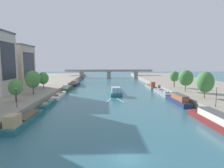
{
  "coord_description": "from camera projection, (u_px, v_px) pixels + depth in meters",
  "views": [
    {
      "loc": [
        -2.66,
        -21.09,
        11.74
      ],
      "look_at": [
        0.0,
        51.23,
        2.99
      ],
      "focal_mm": 29.43,
      "sensor_mm": 36.0,
      "label": 1
    }
  ],
  "objects": [
    {
      "name": "ground_plane",
      "position": [
        127.0,
        158.0,
        22.43
      ],
      "size": [
        400.0,
        400.0,
        0.0
      ],
      "primitive_type": "plane",
      "color": "#336675"
    },
    {
      "name": "quay_left",
      "position": [
        20.0,
        88.0,
        75.5
      ],
      "size": [
        36.0,
        170.0,
        1.87
      ],
      "primitive_type": "cube",
      "color": "gray",
      "rests_on": "ground"
    },
    {
      "name": "quay_right",
      "position": [
        201.0,
        87.0,
        78.27
      ],
      "size": [
        36.0,
        170.0,
        1.87
      ],
      "primitive_type": "cube",
      "color": "gray",
      "rests_on": "ground"
    },
    {
      "name": "barge_midriver",
      "position": [
        115.0,
        90.0,
        69.98
      ],
      "size": [
        4.52,
        21.41,
        3.04
      ],
      "color": "#23666B",
      "rests_on": "ground"
    },
    {
      "name": "wake_behind_barge",
      "position": [
        114.0,
        100.0,
        56.43
      ],
      "size": [
        5.6,
        5.96,
        0.03
      ],
      "color": "#A5D1DB",
      "rests_on": "ground"
    },
    {
      "name": "moored_boat_left_downstream",
      "position": [
        24.0,
        120.0,
        34.52
      ],
      "size": [
        2.82,
        14.15,
        2.99
      ],
      "color": "#23666B",
      "rests_on": "ground"
    },
    {
      "name": "moored_boat_left_gap_after",
      "position": [
        48.0,
        104.0,
        49.08
      ],
      "size": [
        1.8,
        9.98,
        2.13
      ],
      "color": "#23666B",
      "rests_on": "ground"
    },
    {
      "name": "moored_boat_left_midway",
      "position": [
        59.0,
        95.0,
        61.92
      ],
      "size": [
        2.93,
        14.48,
        2.07
      ],
      "color": "silver",
      "rests_on": "ground"
    },
    {
      "name": "moored_boat_left_far",
      "position": [
        68.0,
        88.0,
        76.26
      ],
      "size": [
        2.16,
        12.11,
        2.87
      ],
      "color": "#235633",
      "rests_on": "ground"
    },
    {
      "name": "moored_boat_left_second",
      "position": [
        76.0,
        83.0,
        91.5
      ],
      "size": [
        2.91,
        13.22,
        2.7
      ],
      "color": "#1E284C",
      "rests_on": "ground"
    },
    {
      "name": "moored_boat_right_midway",
      "position": [
        215.0,
        120.0,
        34.0
      ],
      "size": [
        3.33,
        15.35,
        2.59
      ],
      "color": "maroon",
      "rests_on": "ground"
    },
    {
      "name": "moored_boat_right_upstream",
      "position": [
        178.0,
        100.0,
        51.32
      ],
      "size": [
        2.6,
        12.81,
        2.87
      ],
      "color": "#1E284C",
      "rests_on": "ground"
    },
    {
      "name": "moored_boat_right_end",
      "position": [
        163.0,
        93.0,
        66.85
      ],
      "size": [
        3.16,
        15.21,
        2.3
      ],
      "color": "gray",
      "rests_on": "ground"
    },
    {
      "name": "moored_boat_right_lone",
      "position": [
        151.0,
        86.0,
        82.34
      ],
      "size": [
        2.67,
        13.29,
        3.22
      ],
      "color": "gray",
      "rests_on": "ground"
    },
    {
      "name": "tree_left_distant",
      "position": [
        15.0,
        87.0,
        45.21
      ],
      "size": [
        3.25,
        3.25,
        5.65
      ],
      "color": "brown",
      "rests_on": "quay_left"
    },
    {
      "name": "tree_left_far",
      "position": [
        33.0,
        79.0,
        55.47
      ],
      "size": [
        4.38,
        4.38,
        7.31
      ],
      "color": "brown",
      "rests_on": "quay_left"
    },
    {
      "name": "tree_left_third",
      "position": [
        43.0,
        78.0,
        66.92
      ],
      "size": [
        3.81,
        3.81,
        6.15
      ],
      "color": "brown",
      "rests_on": "quay_left"
    },
    {
      "name": "tree_right_by_lamp",
      "position": [
        205.0,
        82.0,
        50.05
      ],
      "size": [
        4.53,
        4.53,
        7.29
      ],
      "color": "brown",
      "rests_on": "quay_right"
    },
    {
      "name": "tree_right_nearest",
      "position": [
        186.0,
        78.0,
        61.22
      ],
      "size": [
        4.74,
        4.74,
        7.2
      ],
      "color": "brown",
      "rests_on": "quay_right"
    },
    {
      "name": "tree_right_distant",
      "position": [
        174.0,
        76.0,
        71.29
      ],
      "size": [
        3.51,
        3.51,
        6.3
      ],
      "color": "brown",
      "rests_on": "quay_right"
    },
    {
      "name": "lamppost_left_bank",
      "position": [
        16.0,
        96.0,
        40.02
      ],
      "size": [
        0.28,
        0.28,
        4.29
      ],
      "color": "black",
      "rests_on": "quay_left"
    },
    {
      "name": "lamppost_right_bank",
      "position": [
        216.0,
        95.0,
        40.32
      ],
      "size": [
        0.28,
        0.28,
        4.68
      ],
      "color": "black",
      "rests_on": "quay_right"
    },
    {
      "name": "building_left_corner",
      "position": [
        13.0,
        66.0,
        70.07
      ],
      "size": [
        12.54,
        12.9,
        16.31
      ],
      "color": "#B2A38E",
      "rests_on": "quay_left"
    },
    {
      "name": "bridge_far",
      "position": [
        109.0,
        73.0,
        135.8
      ],
      "size": [
        64.06,
        4.4,
        6.08
      ],
      "color": "gray",
      "rests_on": "ground"
    }
  ]
}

